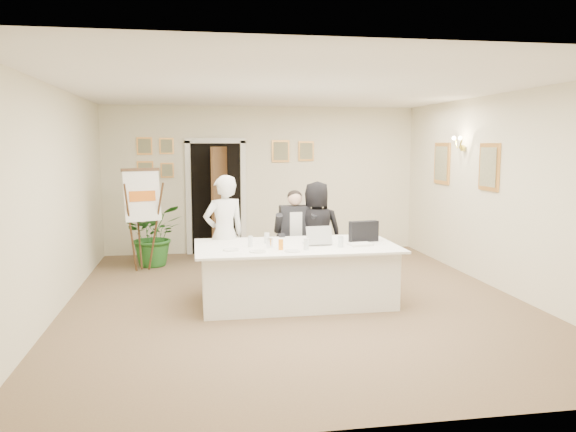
# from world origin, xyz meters

# --- Properties ---
(floor) EXTENTS (7.00, 7.00, 0.00)m
(floor) POSITION_xyz_m (0.00, 0.00, 0.00)
(floor) COLOR brown
(floor) RESTS_ON ground
(ceiling) EXTENTS (6.00, 7.00, 0.02)m
(ceiling) POSITION_xyz_m (0.00, 0.00, 2.80)
(ceiling) COLOR white
(ceiling) RESTS_ON wall_back
(wall_back) EXTENTS (6.00, 0.10, 2.80)m
(wall_back) POSITION_xyz_m (0.00, 3.50, 1.40)
(wall_back) COLOR white
(wall_back) RESTS_ON floor
(wall_front) EXTENTS (6.00, 0.10, 2.80)m
(wall_front) POSITION_xyz_m (0.00, -3.50, 1.40)
(wall_front) COLOR white
(wall_front) RESTS_ON floor
(wall_left) EXTENTS (0.10, 7.00, 2.80)m
(wall_left) POSITION_xyz_m (-3.00, 0.00, 1.40)
(wall_left) COLOR white
(wall_left) RESTS_ON floor
(wall_right) EXTENTS (0.10, 7.00, 2.80)m
(wall_right) POSITION_xyz_m (3.00, 0.00, 1.40)
(wall_right) COLOR white
(wall_right) RESTS_ON floor
(doorway) EXTENTS (1.14, 0.86, 2.20)m
(doorway) POSITION_xyz_m (-0.88, 3.32, 1.04)
(doorway) COLOR black
(doorway) RESTS_ON floor
(pictures_back_wall) EXTENTS (3.40, 0.06, 0.80)m
(pictures_back_wall) POSITION_xyz_m (-0.80, 3.47, 1.85)
(pictures_back_wall) COLOR #E6A04E
(pictures_back_wall) RESTS_ON wall_back
(pictures_right_wall) EXTENTS (0.06, 2.20, 0.80)m
(pictures_right_wall) POSITION_xyz_m (2.97, 1.20, 1.75)
(pictures_right_wall) COLOR #E6A04E
(pictures_right_wall) RESTS_ON wall_right
(wall_sconce) EXTENTS (0.20, 0.30, 0.24)m
(wall_sconce) POSITION_xyz_m (2.90, 1.20, 2.10)
(wall_sconce) COLOR gold
(wall_sconce) RESTS_ON wall_right
(conference_table) EXTENTS (2.62, 1.40, 0.78)m
(conference_table) POSITION_xyz_m (-0.01, -0.15, 0.39)
(conference_table) COLOR white
(conference_table) RESTS_ON floor
(seated_man) EXTENTS (0.71, 0.74, 1.42)m
(seated_man) POSITION_xyz_m (0.17, 0.90, 0.71)
(seated_man) COLOR black
(seated_man) RESTS_ON floor
(flip_chart) EXTENTS (0.60, 0.45, 1.66)m
(flip_chart) POSITION_xyz_m (-2.17, 2.06, 0.77)
(flip_chart) COLOR #382512
(flip_chart) RESTS_ON floor
(standing_man) EXTENTS (0.71, 0.58, 1.66)m
(standing_man) POSITION_xyz_m (-0.91, 0.50, 0.83)
(standing_man) COLOR silver
(standing_man) RESTS_ON floor
(standing_woman) EXTENTS (0.81, 0.59, 1.54)m
(standing_woman) POSITION_xyz_m (0.50, 0.90, 0.77)
(standing_woman) COLOR black
(standing_woman) RESTS_ON floor
(potted_palm) EXTENTS (1.05, 0.94, 1.07)m
(potted_palm) POSITION_xyz_m (-2.00, 2.50, 0.54)
(potted_palm) COLOR #225C1E
(potted_palm) RESTS_ON floor
(laptop) EXTENTS (0.36, 0.38, 0.28)m
(laptop) POSITION_xyz_m (0.27, -0.14, 0.91)
(laptop) COLOR #B7BABC
(laptop) RESTS_ON conference_table
(laptop_bag) EXTENTS (0.41, 0.17, 0.28)m
(laptop_bag) POSITION_xyz_m (0.94, -0.06, 0.91)
(laptop_bag) COLOR black
(laptop_bag) RESTS_ON conference_table
(paper_stack) EXTENTS (0.33, 0.25, 0.03)m
(paper_stack) POSITION_xyz_m (0.81, -0.33, 0.79)
(paper_stack) COLOR white
(paper_stack) RESTS_ON conference_table
(plate_left) EXTENTS (0.23, 0.23, 0.01)m
(plate_left) POSITION_xyz_m (-0.87, -0.40, 0.78)
(plate_left) COLOR white
(plate_left) RESTS_ON conference_table
(plate_mid) EXTENTS (0.21, 0.21, 0.01)m
(plate_mid) POSITION_xyz_m (-0.56, -0.56, 0.78)
(plate_mid) COLOR white
(plate_mid) RESTS_ON conference_table
(plate_near) EXTENTS (0.23, 0.23, 0.01)m
(plate_near) POSITION_xyz_m (-0.14, -0.61, 0.78)
(plate_near) COLOR white
(plate_near) RESTS_ON conference_table
(glass_a) EXTENTS (0.06, 0.06, 0.14)m
(glass_a) POSITION_xyz_m (-0.61, -0.19, 0.84)
(glass_a) COLOR silver
(glass_a) RESTS_ON conference_table
(glass_b) EXTENTS (0.07, 0.07, 0.14)m
(glass_b) POSITION_xyz_m (0.05, -0.51, 0.84)
(glass_b) COLOR silver
(glass_b) RESTS_ON conference_table
(glass_c) EXTENTS (0.07, 0.07, 0.14)m
(glass_c) POSITION_xyz_m (0.53, -0.40, 0.84)
(glass_c) COLOR silver
(glass_c) RESTS_ON conference_table
(glass_d) EXTENTS (0.08, 0.08, 0.14)m
(glass_d) POSITION_xyz_m (-0.37, 0.04, 0.84)
(glass_d) COLOR silver
(glass_d) RESTS_ON conference_table
(oj_glass) EXTENTS (0.06, 0.06, 0.13)m
(oj_glass) POSITION_xyz_m (-0.26, -0.46, 0.84)
(oj_glass) COLOR orange
(oj_glass) RESTS_ON conference_table
(steel_jug) EXTENTS (0.09, 0.09, 0.11)m
(steel_jug) POSITION_xyz_m (-0.37, -0.27, 0.83)
(steel_jug) COLOR silver
(steel_jug) RESTS_ON conference_table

